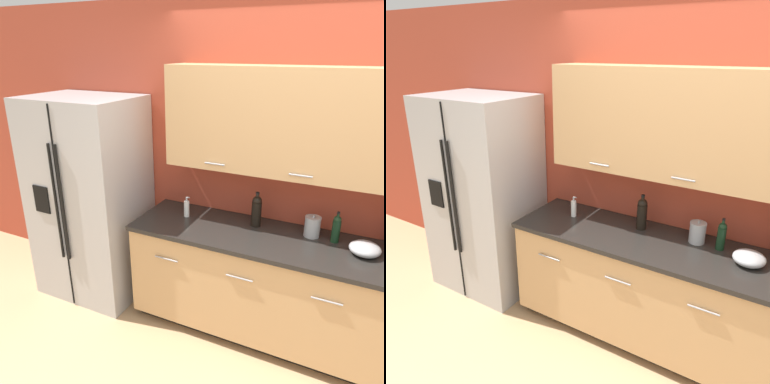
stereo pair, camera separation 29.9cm
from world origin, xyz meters
TOP-DOWN VIEW (x-y plane):
  - wall_back at (-0.02, 1.23)m, footprint 10.00×0.39m
  - counter_unit at (-0.09, 0.94)m, footprint 2.51×0.64m
  - refrigerator at (-1.93, 0.89)m, footprint 0.94×0.75m
  - wine_bottle at (-0.42, 1.08)m, footprint 0.08×0.08m
  - soap_dispenser at (-0.99, 0.99)m, footprint 0.05×0.04m
  - oil_bottle at (0.18, 1.07)m, footprint 0.06×0.06m
  - steel_canister at (0.01, 1.08)m, footprint 0.12×0.12m
  - mixing_bowl at (0.39, 0.96)m, footprint 0.21×0.21m

SIDE VIEW (x-z plane):
  - counter_unit at x=-0.09m, z-range 0.01..0.90m
  - refrigerator at x=-1.93m, z-range 0.00..1.85m
  - mixing_bowl at x=0.39m, z-range 0.90..0.99m
  - soap_dispenser at x=-0.99m, z-range 0.88..1.06m
  - steel_canister at x=0.01m, z-range 0.89..1.06m
  - oil_bottle at x=0.18m, z-range 0.89..1.13m
  - wine_bottle at x=-0.42m, z-range 0.89..1.17m
  - wall_back at x=-0.02m, z-range 0.12..2.72m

